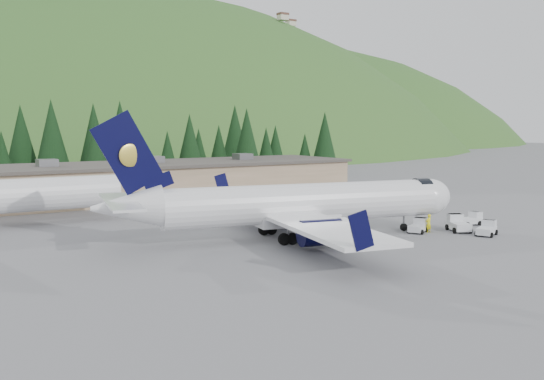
{
  "coord_description": "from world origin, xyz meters",
  "views": [
    {
      "loc": [
        -33.26,
        -45.75,
        10.6
      ],
      "look_at": [
        0.0,
        6.0,
        4.0
      ],
      "focal_mm": 40.0,
      "sensor_mm": 36.0,
      "label": 1
    }
  ],
  "objects_px": {
    "baggage_tug_c": "(458,224)",
    "terminal_building": "(121,181)",
    "airliner": "(296,205)",
    "baggage_tug_d": "(487,229)",
    "baggage_tug_a": "(419,226)",
    "baggage_tug_b": "(471,219)",
    "ramp_worker": "(429,223)"
  },
  "relations": [
    {
      "from": "baggage_tug_c",
      "to": "terminal_building",
      "type": "height_order",
      "value": "terminal_building"
    },
    {
      "from": "airliner",
      "to": "terminal_building",
      "type": "height_order",
      "value": "airliner"
    },
    {
      "from": "baggage_tug_d",
      "to": "terminal_building",
      "type": "bearing_deg",
      "value": 90.7
    },
    {
      "from": "baggage_tug_a",
      "to": "baggage_tug_c",
      "type": "distance_m",
      "value": 4.16
    },
    {
      "from": "baggage_tug_c",
      "to": "terminal_building",
      "type": "bearing_deg",
      "value": 53.16
    },
    {
      "from": "baggage_tug_b",
      "to": "terminal_building",
      "type": "relative_size",
      "value": 0.04
    },
    {
      "from": "baggage_tug_b",
      "to": "airliner",
      "type": "bearing_deg",
      "value": 176.71
    },
    {
      "from": "baggage_tug_c",
      "to": "terminal_building",
      "type": "xyz_separation_m",
      "value": [
        -19.97,
        43.29,
        1.89
      ]
    },
    {
      "from": "baggage_tug_a",
      "to": "terminal_building",
      "type": "xyz_separation_m",
      "value": [
        -16.15,
        41.64,
        2.0
      ]
    },
    {
      "from": "airliner",
      "to": "ramp_worker",
      "type": "distance_m",
      "value": 13.86
    },
    {
      "from": "baggage_tug_b",
      "to": "ramp_worker",
      "type": "distance_m",
      "value": 7.23
    },
    {
      "from": "airliner",
      "to": "baggage_tug_d",
      "type": "height_order",
      "value": "airliner"
    },
    {
      "from": "ramp_worker",
      "to": "baggage_tug_a",
      "type": "bearing_deg",
      "value": -44.42
    },
    {
      "from": "baggage_tug_a",
      "to": "ramp_worker",
      "type": "bearing_deg",
      "value": -65.5
    },
    {
      "from": "baggage_tug_a",
      "to": "baggage_tug_b",
      "type": "relative_size",
      "value": 1.03
    },
    {
      "from": "baggage_tug_c",
      "to": "airliner",
      "type": "bearing_deg",
      "value": 99.39
    },
    {
      "from": "baggage_tug_c",
      "to": "ramp_worker",
      "type": "height_order",
      "value": "ramp_worker"
    },
    {
      "from": "baggage_tug_b",
      "to": "baggage_tug_c",
      "type": "bearing_deg",
      "value": -149.72
    },
    {
      "from": "airliner",
      "to": "terminal_building",
      "type": "distance_m",
      "value": 38.0
    },
    {
      "from": "baggage_tug_d",
      "to": "ramp_worker",
      "type": "bearing_deg",
      "value": 107.96
    },
    {
      "from": "baggage_tug_a",
      "to": "baggage_tug_c",
      "type": "height_order",
      "value": "baggage_tug_c"
    },
    {
      "from": "terminal_building",
      "to": "baggage_tug_c",
      "type": "bearing_deg",
      "value": -65.23
    },
    {
      "from": "baggage_tug_a",
      "to": "baggage_tug_d",
      "type": "distance_m",
      "value": 6.46
    },
    {
      "from": "airliner",
      "to": "ramp_worker",
      "type": "bearing_deg",
      "value": -7.04
    },
    {
      "from": "terminal_building",
      "to": "ramp_worker",
      "type": "xyz_separation_m",
      "value": [
        16.92,
        -42.24,
        -1.71
      ]
    },
    {
      "from": "baggage_tug_d",
      "to": "ramp_worker",
      "type": "distance_m",
      "value": 5.51
    },
    {
      "from": "baggage_tug_a",
      "to": "baggage_tug_d",
      "type": "bearing_deg",
      "value": -74.45
    },
    {
      "from": "airliner",
      "to": "baggage_tug_b",
      "type": "relative_size",
      "value": 12.7
    },
    {
      "from": "ramp_worker",
      "to": "baggage_tug_d",
      "type": "bearing_deg",
      "value": 125.05
    },
    {
      "from": "baggage_tug_c",
      "to": "ramp_worker",
      "type": "xyz_separation_m",
      "value": [
        -3.05,
        1.05,
        0.18
      ]
    },
    {
      "from": "baggage_tug_b",
      "to": "baggage_tug_d",
      "type": "distance_m",
      "value": 6.02
    },
    {
      "from": "terminal_building",
      "to": "airliner",
      "type": "bearing_deg",
      "value": -83.98
    }
  ]
}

